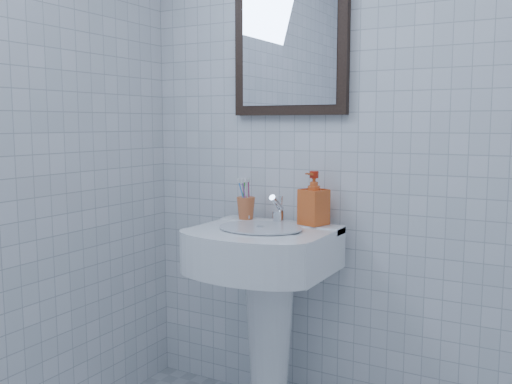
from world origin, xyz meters
The scene contains 6 objects.
wall_back centered at (0.00, 1.20, 1.25)m, with size 2.20×0.02×2.50m, color white.
washbasin centered at (-0.43, 0.98, 0.55)m, with size 0.53×0.39×0.81m.
faucet centered at (-0.43, 1.08, 0.85)m, with size 0.05×0.10×0.12m.
toothbrush_cup centered at (-0.59, 1.09, 0.85)m, with size 0.08×0.08×0.09m, color #CD6335, non-canonical shape.
soap_dispenser centered at (-0.28, 1.11, 0.91)m, with size 0.09×0.10×0.21m, color #CD4314.
wall_mirror centered at (-0.43, 1.18, 1.55)m, with size 0.50×0.04×0.62m.
Camera 1 is at (0.60, -0.95, 1.21)m, focal length 40.00 mm.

